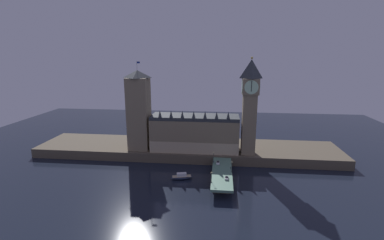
{
  "coord_description": "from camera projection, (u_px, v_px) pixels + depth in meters",
  "views": [
    {
      "loc": [
        24.77,
        -156.8,
        72.09
      ],
      "look_at": [
        5.65,
        20.0,
        30.45
      ],
      "focal_mm": 26.0,
      "sensor_mm": 36.0,
      "label": 1
    }
  ],
  "objects": [
    {
      "name": "parliament_hall",
      "position": [
        195.0,
        133.0,
        195.32
      ],
      "size": [
        60.7,
        20.34,
        29.55
      ],
      "color": "#7F7056",
      "rests_on": "embankment"
    },
    {
      "name": "pedestrian_far_rail",
      "position": [
        214.0,
        162.0,
        174.96
      ],
      "size": [
        0.38,
        0.38,
        1.59
      ],
      "color": "black",
      "rests_on": "bridge"
    },
    {
      "name": "ground_plane",
      "position": [
        179.0,
        175.0,
        170.82
      ],
      "size": [
        400.0,
        400.0,
        0.0
      ],
      "primitive_type": "plane",
      "color": "black"
    },
    {
      "name": "car_northbound_lead",
      "position": [
        218.0,
        163.0,
        173.8
      ],
      "size": [
        2.12,
        4.56,
        1.57
      ],
      "color": "white",
      "rests_on": "bridge"
    },
    {
      "name": "victoria_tower",
      "position": [
        139.0,
        110.0,
        194.09
      ],
      "size": [
        14.54,
        14.54,
        61.57
      ],
      "color": "#7F7056",
      "rests_on": "embankment"
    },
    {
      "name": "pedestrian_mid_walk",
      "position": [
        231.0,
        168.0,
        165.54
      ],
      "size": [
        0.38,
        0.38,
        1.73
      ],
      "color": "black",
      "rests_on": "bridge"
    },
    {
      "name": "embankment",
      "position": [
        187.0,
        149.0,
        207.82
      ],
      "size": [
        220.0,
        42.0,
        6.59
      ],
      "color": "brown",
      "rests_on": "ground_plane"
    },
    {
      "name": "bridge",
      "position": [
        222.0,
        175.0,
        162.39
      ],
      "size": [
        11.69,
        46.0,
        5.74
      ],
      "color": "slate",
      "rests_on": "ground_plane"
    },
    {
      "name": "clock_tower",
      "position": [
        250.0,
        104.0,
        182.17
      ],
      "size": [
        11.08,
        11.19,
        64.57
      ],
      "color": "#7F7056",
      "rests_on": "embankment"
    },
    {
      "name": "street_lamp_mid",
      "position": [
        232.0,
        165.0,
        160.4
      ],
      "size": [
        1.34,
        0.6,
        6.83
      ],
      "color": "#2D3333",
      "rests_on": "bridge"
    },
    {
      "name": "street_lamp_near",
      "position": [
        212.0,
        176.0,
        147.41
      ],
      "size": [
        1.34,
        0.6,
        6.12
      ],
      "color": "#2D3333",
      "rests_on": "bridge"
    },
    {
      "name": "street_lamp_far",
      "position": [
        213.0,
        156.0,
        175.8
      ],
      "size": [
        1.34,
        0.6,
        6.87
      ],
      "color": "#2D3333",
      "rests_on": "bridge"
    },
    {
      "name": "car_southbound_lead",
      "position": [
        227.0,
        178.0,
        152.21
      ],
      "size": [
        2.07,
        3.86,
        1.45
      ],
      "color": "silver",
      "rests_on": "bridge"
    },
    {
      "name": "boat_upstream",
      "position": [
        182.0,
        177.0,
        165.24
      ],
      "size": [
        13.21,
        7.06,
        3.87
      ],
      "color": "#1E2842",
      "rests_on": "ground_plane"
    }
  ]
}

